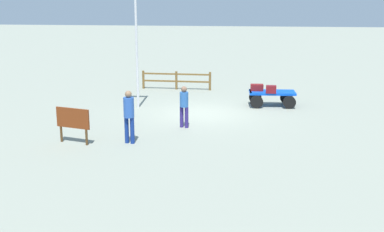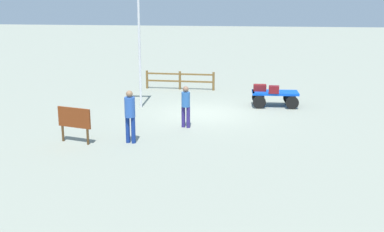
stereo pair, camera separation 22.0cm
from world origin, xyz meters
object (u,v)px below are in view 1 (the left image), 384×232
suitcase_navy (257,87)px  signboard (73,120)px  luggage_cart (272,96)px  suitcase_dark (271,89)px  worker_lead (129,113)px  flagpole (134,29)px  worker_trailing (184,104)px

suitcase_navy → signboard: 8.90m
luggage_cart → suitcase_dark: bearing=82.3°
luggage_cart → worker_lead: bearing=51.7°
luggage_cart → worker_lead: size_ratio=1.16×
flagpole → luggage_cart: bearing=-170.3°
suitcase_navy → worker_trailing: bearing=56.6°
worker_lead → signboard: bearing=7.4°
luggage_cart → worker_lead: worker_lead is taller
signboard → suitcase_dark: bearing=-137.7°
suitcase_navy → signboard: bearing=47.0°
suitcase_dark → worker_lead: worker_lead is taller
worker_lead → signboard: 1.86m
luggage_cart → flagpole: (5.90, 1.00, 2.93)m
worker_lead → luggage_cart: bearing=-128.3°
worker_lead → flagpole: flagpole is taller
suitcase_dark → signboard: 9.02m
suitcase_navy → worker_trailing: (2.71, 4.11, 0.08)m
worker_trailing → suitcase_navy: bearing=-123.4°
worker_trailing → signboard: 4.13m
luggage_cart → signboard: bearing=43.7°
suitcase_dark → flagpole: flagpole is taller
luggage_cart → suitcase_dark: (0.05, 0.37, 0.35)m
worker_lead → flagpole: 5.79m
suitcase_navy → worker_trailing: worker_trailing is taller
luggage_cart → suitcase_navy: bearing=-7.5°
worker_lead → worker_trailing: size_ratio=1.14×
worker_lead → worker_trailing: worker_lead is taller
worker_lead → suitcase_dark: bearing=-129.7°
flagpole → suitcase_navy: bearing=-168.3°
worker_lead → signboard: size_ratio=1.45×
suitcase_dark → worker_lead: bearing=50.3°
luggage_cart → suitcase_dark: size_ratio=4.51×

